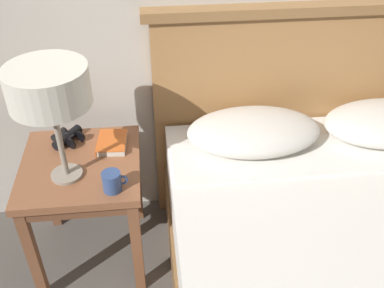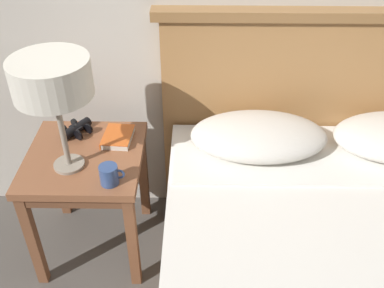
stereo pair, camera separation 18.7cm
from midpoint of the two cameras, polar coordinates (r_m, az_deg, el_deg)
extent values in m
cube|color=brown|center=(2.02, -11.02, -1.82)|extent=(0.51, 0.53, 0.04)
cube|color=brown|center=(2.05, -10.89, -2.77)|extent=(0.48, 0.50, 0.05)
cube|color=brown|center=(2.11, -17.18, -11.76)|extent=(0.04, 0.04, 0.54)
cube|color=brown|center=(2.02, -4.93, -12.39)|extent=(0.04, 0.04, 0.54)
cube|color=brown|center=(2.42, -14.44, -3.74)|extent=(0.04, 0.04, 0.54)
cube|color=brown|center=(2.34, -3.98, -3.96)|extent=(0.04, 0.04, 0.54)
cube|color=white|center=(2.04, 19.51, -2.57)|extent=(1.34, 0.28, 0.01)
cube|color=#AD7A47|center=(2.32, 17.16, 2.23)|extent=(1.47, 0.06, 1.08)
cube|color=olive|center=(2.08, 19.98, 15.15)|extent=(1.54, 0.10, 0.04)
ellipsoid|color=silver|center=(2.01, 11.05, 0.93)|extent=(0.60, 0.36, 0.15)
cylinder|color=gray|center=(1.95, -12.77, -2.63)|extent=(0.13, 0.13, 0.01)
cylinder|color=gray|center=(1.85, -13.47, 1.53)|extent=(0.02, 0.02, 0.33)
cylinder|color=silver|center=(1.73, -14.59, 8.07)|extent=(0.30, 0.30, 0.15)
cube|color=silver|center=(2.07, -6.89, 0.78)|extent=(0.14, 0.18, 0.03)
cube|color=orange|center=(2.06, -6.91, 1.10)|extent=(0.14, 0.18, 0.00)
cube|color=orange|center=(2.08, -8.56, 0.87)|extent=(0.02, 0.17, 0.03)
cylinder|color=black|center=(2.12, -12.76, 1.42)|extent=(0.09, 0.10, 0.04)
cylinder|color=black|center=(2.09, -11.85, 1.00)|extent=(0.05, 0.04, 0.05)
cylinder|color=black|center=(2.15, -13.65, 1.83)|extent=(0.04, 0.03, 0.04)
cylinder|color=black|center=(2.16, -11.57, 2.23)|extent=(0.09, 0.10, 0.04)
cylinder|color=black|center=(2.13, -10.66, 1.83)|extent=(0.05, 0.04, 0.05)
cylinder|color=black|center=(2.19, -12.46, 2.62)|extent=(0.04, 0.03, 0.04)
cube|color=black|center=(2.14, -12.19, 2.00)|extent=(0.07, 0.06, 0.01)
cylinder|color=black|center=(2.14, -12.20, 2.09)|extent=(0.02, 0.02, 0.02)
cylinder|color=#334C84|center=(1.81, -7.68, -4.02)|extent=(0.08, 0.08, 0.08)
torus|color=#334C84|center=(1.81, -6.37, -3.94)|extent=(0.05, 0.01, 0.05)
camera|label=1|loc=(0.09, -87.14, 2.12)|focal=42.00mm
camera|label=2|loc=(0.09, 92.86, -2.12)|focal=42.00mm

